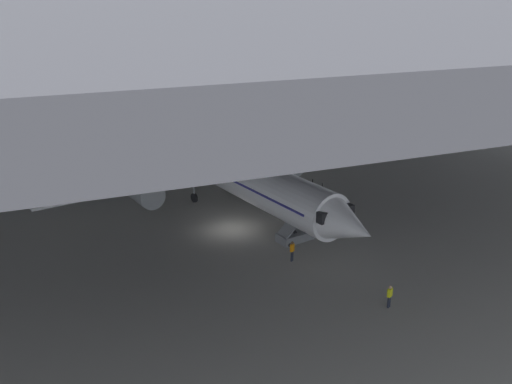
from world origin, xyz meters
name	(u,v)px	position (x,y,z in m)	size (l,w,h in m)	color
ground_plane	(231,229)	(0.00, 0.00, 0.00)	(110.00, 110.00, 0.00)	gray
hangar_structure	(179,5)	(-0.04, 13.75, 17.89)	(121.00, 99.00, 18.52)	#4C4F54
airplane_main	(227,169)	(1.84, 5.96, 3.46)	(35.93, 36.65, 11.53)	white
boarding_stairs	(300,230)	(4.59, -3.90, 0.73)	(4.41, 2.28, 4.67)	slate
crew_worker_near_nose	(390,295)	(5.18, -15.60, 0.89)	(0.50, 0.36, 1.57)	#232838
crew_worker_by_stairs	(292,250)	(2.24, -7.28, 0.91)	(0.45, 0.40, 1.61)	#232838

